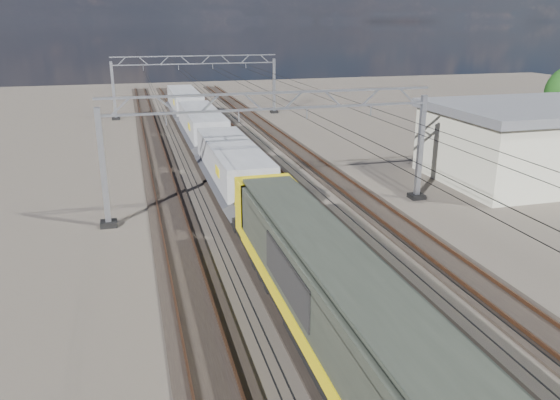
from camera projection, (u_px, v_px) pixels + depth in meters
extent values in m
plane|color=#29251E|center=(293.00, 235.00, 29.09)|extent=(160.00, 160.00, 0.00)
cube|color=black|center=(179.00, 246.00, 27.57)|extent=(2.60, 140.00, 0.12)
cube|color=brown|center=(165.00, 244.00, 27.33)|extent=(0.08, 140.00, 0.16)
cube|color=brown|center=(193.00, 241.00, 27.70)|extent=(0.08, 140.00, 0.16)
cube|color=black|center=(256.00, 238.00, 28.57)|extent=(2.60, 140.00, 0.12)
cube|color=brown|center=(243.00, 236.00, 28.34)|extent=(0.08, 140.00, 0.16)
cube|color=brown|center=(270.00, 234.00, 28.70)|extent=(0.08, 140.00, 0.16)
cube|color=black|center=(328.00, 231.00, 29.58)|extent=(2.60, 140.00, 0.12)
cube|color=brown|center=(316.00, 229.00, 29.35)|extent=(0.08, 140.00, 0.16)
cube|color=brown|center=(341.00, 227.00, 29.71)|extent=(0.08, 140.00, 0.16)
cube|color=black|center=(395.00, 224.00, 30.58)|extent=(2.60, 140.00, 0.12)
cube|color=brown|center=(384.00, 222.00, 30.35)|extent=(0.08, 140.00, 0.16)
cube|color=brown|center=(407.00, 220.00, 30.71)|extent=(0.08, 140.00, 0.16)
cube|color=#969AA4|center=(103.00, 169.00, 29.34)|extent=(0.30, 0.30, 6.60)
cube|color=#969AA4|center=(420.00, 148.00, 34.12)|extent=(0.30, 0.30, 6.60)
cube|color=black|center=(109.00, 224.00, 30.32)|extent=(0.90, 0.90, 0.30)
cube|color=black|center=(416.00, 196.00, 35.10)|extent=(0.90, 0.90, 0.30)
cube|color=#969AA4|center=(273.00, 93.00, 30.56)|extent=(19.30, 0.18, 0.12)
cube|color=#969AA4|center=(273.00, 109.00, 30.84)|extent=(19.30, 0.18, 0.12)
cube|color=#969AA4|center=(120.00, 107.00, 28.61)|extent=(1.03, 0.10, 0.94)
cube|color=#969AA4|center=(166.00, 105.00, 29.21)|extent=(1.03, 0.10, 0.94)
cube|color=#969AA4|center=(210.00, 103.00, 29.81)|extent=(1.03, 0.10, 0.94)
cube|color=#969AA4|center=(253.00, 102.00, 30.41)|extent=(1.03, 0.10, 0.94)
cube|color=#969AA4|center=(294.00, 100.00, 31.00)|extent=(1.03, 0.10, 0.94)
cube|color=#969AA4|center=(333.00, 99.00, 31.60)|extent=(1.03, 0.10, 0.94)
cube|color=#969AA4|center=(370.00, 97.00, 32.20)|extent=(1.03, 0.10, 0.94)
cube|color=#969AA4|center=(407.00, 96.00, 32.79)|extent=(1.03, 0.10, 0.94)
cube|color=#969AA4|center=(166.00, 119.00, 29.44)|extent=(0.06, 0.06, 0.65)
cube|color=#969AA4|center=(239.00, 116.00, 30.44)|extent=(0.06, 0.06, 0.65)
cube|color=#969AA4|center=(307.00, 113.00, 31.45)|extent=(0.06, 0.06, 0.65)
cube|color=#969AA4|center=(371.00, 110.00, 32.45)|extent=(0.06, 0.06, 0.65)
cube|color=#969AA4|center=(114.00, 91.00, 62.33)|extent=(0.30, 0.30, 6.60)
cube|color=#969AA4|center=(274.00, 86.00, 67.11)|extent=(0.30, 0.30, 6.60)
cube|color=black|center=(116.00, 118.00, 63.32)|extent=(0.90, 0.90, 0.30)
cube|color=black|center=(274.00, 112.00, 68.09)|extent=(0.90, 0.90, 0.30)
cube|color=#969AA4|center=(195.00, 56.00, 63.56)|extent=(19.30, 0.18, 0.12)
cube|color=#969AA4|center=(196.00, 64.00, 63.84)|extent=(19.30, 0.18, 0.12)
cube|color=#969AA4|center=(122.00, 61.00, 61.61)|extent=(1.03, 0.10, 0.94)
cube|color=#969AA4|center=(143.00, 61.00, 62.20)|extent=(1.03, 0.10, 0.94)
cube|color=#969AA4|center=(164.00, 60.00, 62.80)|extent=(1.03, 0.10, 0.94)
cube|color=#969AA4|center=(185.00, 60.00, 63.40)|extent=(1.03, 0.10, 0.94)
cube|color=#969AA4|center=(206.00, 60.00, 63.99)|extent=(1.03, 0.10, 0.94)
cube|color=#969AA4|center=(226.00, 59.00, 64.59)|extent=(1.03, 0.10, 0.94)
cube|color=#969AA4|center=(245.00, 59.00, 65.19)|extent=(1.03, 0.10, 0.94)
cube|color=#969AA4|center=(264.00, 59.00, 65.79)|extent=(1.03, 0.10, 0.94)
cube|color=#969AA4|center=(143.00, 68.00, 62.43)|extent=(0.06, 0.06, 0.65)
cube|color=#969AA4|center=(178.00, 67.00, 63.43)|extent=(0.06, 0.06, 0.65)
cube|color=#969AA4|center=(213.00, 66.00, 64.44)|extent=(0.06, 0.06, 0.65)
cube|color=#969AA4|center=(246.00, 66.00, 65.45)|extent=(0.06, 0.06, 0.65)
cylinder|color=black|center=(162.00, 114.00, 33.20)|extent=(0.03, 140.00, 0.03)
cylinder|color=black|center=(161.00, 106.00, 33.05)|extent=(0.03, 140.00, 0.03)
cylinder|color=black|center=(226.00, 111.00, 34.21)|extent=(0.03, 140.00, 0.03)
cylinder|color=black|center=(226.00, 103.00, 34.05)|extent=(0.03, 140.00, 0.03)
cylinder|color=black|center=(288.00, 109.00, 35.21)|extent=(0.03, 140.00, 0.03)
cylinder|color=black|center=(288.00, 101.00, 35.06)|extent=(0.03, 140.00, 0.03)
cylinder|color=black|center=(345.00, 106.00, 36.22)|extent=(0.03, 140.00, 0.03)
cylinder|color=black|center=(346.00, 99.00, 36.06)|extent=(0.03, 140.00, 0.03)
cube|color=black|center=(281.00, 264.00, 23.91)|extent=(2.20, 3.60, 0.60)
cube|color=black|center=(334.00, 334.00, 17.84)|extent=(2.65, 20.00, 0.25)
cube|color=black|center=(333.00, 344.00, 17.96)|extent=(2.20, 4.50, 0.75)
cube|color=#2A2F27|center=(335.00, 295.00, 17.40)|extent=(2.65, 17.00, 2.60)
cube|color=yellow|center=(294.00, 328.00, 17.37)|extent=(0.04, 17.00, 0.60)
cube|color=yellow|center=(372.00, 317.00, 18.04)|extent=(0.04, 17.00, 0.60)
cube|color=black|center=(286.00, 276.00, 17.86)|extent=(0.05, 5.00, 1.40)
cube|color=black|center=(362.00, 267.00, 18.54)|extent=(0.05, 5.00, 1.40)
cube|color=#2A2F27|center=(336.00, 255.00, 16.97)|extent=(2.25, 18.00, 0.15)
cube|color=yellow|center=(266.00, 206.00, 25.74)|extent=(2.65, 1.80, 2.60)
cube|color=yellow|center=(261.00, 190.00, 26.45)|extent=(2.60, 0.46, 1.52)
cube|color=black|center=(250.00, 189.00, 26.37)|extent=(0.85, 0.08, 0.75)
cube|color=black|center=(272.00, 187.00, 26.65)|extent=(0.85, 0.08, 0.75)
cylinder|color=black|center=(244.00, 227.00, 27.06)|extent=(0.36, 0.50, 0.36)
cylinder|color=black|center=(277.00, 224.00, 27.48)|extent=(0.36, 0.50, 0.36)
cylinder|color=white|center=(249.00, 216.00, 26.84)|extent=(0.20, 0.08, 0.20)
cylinder|color=white|center=(273.00, 214.00, 27.14)|extent=(0.20, 0.08, 0.20)
cube|color=black|center=(249.00, 215.00, 30.06)|extent=(2.20, 2.60, 0.55)
cube|color=black|center=(222.00, 173.00, 38.31)|extent=(2.20, 2.60, 0.55)
cube|color=black|center=(233.00, 186.00, 34.07)|extent=(2.40, 13.00, 0.20)
cube|color=gray|center=(233.00, 159.00, 33.54)|extent=(2.80, 12.00, 1.80)
cube|color=#44454B|center=(218.00, 180.00, 33.69)|extent=(1.48, 12.00, 1.36)
cube|color=#44454B|center=(248.00, 178.00, 34.17)|extent=(1.48, 12.00, 1.36)
cube|color=yellow|center=(217.00, 171.00, 30.40)|extent=(0.04, 1.20, 0.50)
cube|color=black|center=(211.00, 156.00, 43.08)|extent=(2.20, 2.60, 0.55)
cube|color=black|center=(196.00, 135.00, 51.32)|extent=(2.20, 2.60, 0.55)
cube|color=black|center=(203.00, 140.00, 47.09)|extent=(2.40, 13.00, 0.20)
cube|color=gray|center=(202.00, 121.00, 46.55)|extent=(2.80, 12.00, 1.80)
cube|color=#44454B|center=(191.00, 136.00, 46.70)|extent=(1.48, 12.00, 1.36)
cube|color=#44454B|center=(213.00, 135.00, 47.18)|extent=(1.48, 12.00, 1.36)
cube|color=yellow|center=(189.00, 126.00, 43.41)|extent=(0.04, 1.20, 0.50)
cube|color=black|center=(190.00, 125.00, 56.09)|extent=(2.20, 2.60, 0.55)
cube|color=black|center=(182.00, 112.00, 64.34)|extent=(2.20, 2.60, 0.55)
cube|color=black|center=(185.00, 115.00, 60.10)|extent=(2.40, 13.00, 0.20)
cube|color=gray|center=(185.00, 99.00, 59.57)|extent=(2.80, 12.00, 1.80)
cube|color=#44454B|center=(176.00, 111.00, 59.72)|extent=(1.48, 12.00, 1.36)
cube|color=#44454B|center=(194.00, 110.00, 60.19)|extent=(1.48, 12.00, 1.36)
cube|color=yellow|center=(174.00, 102.00, 56.43)|extent=(0.04, 1.20, 0.50)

